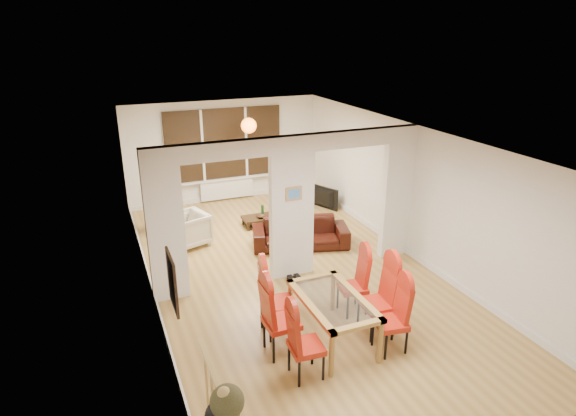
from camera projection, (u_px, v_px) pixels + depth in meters
floor at (291, 273)px, 8.94m from camera, size 5.00×9.00×0.01m
room_walls at (292, 208)px, 8.48m from camera, size 5.00×9.00×2.60m
divider_wall at (292, 208)px, 8.48m from camera, size 5.00×0.18×2.60m
bay_window_blinds at (224, 144)px, 12.25m from camera, size 3.00×0.08×1.80m
radiator at (227, 189)px, 12.64m from camera, size 1.40×0.08×0.50m
pendant_light at (249, 126)px, 11.15m from camera, size 0.36×0.36×0.36m
stair_newel at (214, 398)px, 5.18m from camera, size 0.40×1.20×1.10m
wall_poster at (172, 282)px, 5.42m from camera, size 0.04×0.52×0.67m
pillar_photo at (294, 194)px, 8.29m from camera, size 0.30×0.03×0.25m
dining_table at (332, 319)px, 6.92m from camera, size 0.84×1.49×0.70m
dining_chair_la at (306, 342)px, 6.15m from camera, size 0.45×0.45×1.05m
dining_chair_lb at (281, 317)px, 6.59m from camera, size 0.46×0.46×1.14m
dining_chair_lc at (278, 298)px, 7.03m from camera, size 0.52×0.52×1.16m
dining_chair_ra at (391, 318)px, 6.66m from camera, size 0.48×0.48×1.04m
dining_chair_rb at (377, 299)px, 7.02m from camera, size 0.50×0.50×1.14m
dining_chair_rc at (353, 283)px, 7.56m from camera, size 0.48×0.48×1.03m
sofa at (301, 233)px, 9.98m from camera, size 2.11×1.29×0.58m
armchair at (188, 229)px, 10.00m from camera, size 0.94×0.96×0.70m
person at (161, 199)px, 10.47m from camera, size 0.58×0.39×1.55m
television at (320, 198)px, 12.08m from camera, size 0.93×0.50×0.55m
coffee_table at (263, 221)px, 11.09m from camera, size 1.03×0.67×0.22m
bottle at (262, 210)px, 11.05m from camera, size 0.07×0.07×0.27m
bowl at (262, 216)px, 10.96m from camera, size 0.24×0.24×0.06m
shoes at (295, 279)px, 8.64m from camera, size 0.22×0.24×0.09m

